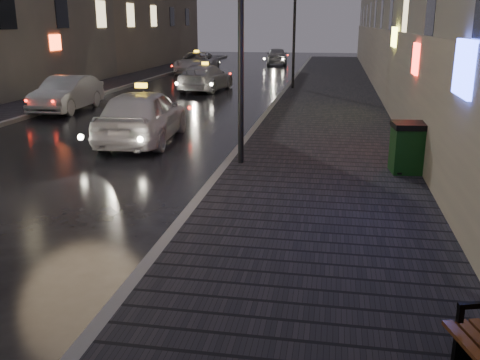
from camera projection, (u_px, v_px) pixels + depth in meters
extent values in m
plane|color=black|center=(51.00, 266.00, 8.01)|extent=(120.00, 120.00, 0.00)
cube|color=black|center=(331.00, 93.00, 27.17)|extent=(4.60, 58.00, 0.15)
cube|color=slate|center=(284.00, 92.00, 27.57)|extent=(0.20, 58.00, 0.15)
cube|color=black|center=(99.00, 88.00, 29.27)|extent=(2.40, 58.00, 0.15)
cube|color=slate|center=(121.00, 88.00, 29.06)|extent=(0.20, 58.00, 0.15)
cylinder|color=black|center=(241.00, 60.00, 12.62)|extent=(0.14, 0.14, 5.00)
cylinder|color=black|center=(294.00, 40.00, 27.73)|extent=(0.14, 0.14, 5.00)
cube|color=black|center=(479.00, 351.00, 5.30)|extent=(0.54, 0.22, 0.44)
cube|color=black|center=(408.00, 150.00, 12.34)|extent=(0.78, 0.78, 1.04)
cube|color=black|center=(410.00, 125.00, 12.17)|extent=(0.84, 0.84, 0.13)
imported|color=silver|center=(143.00, 115.00, 16.10)|extent=(2.29, 4.94, 1.64)
imported|color=gray|center=(67.00, 94.00, 21.86)|extent=(1.62, 4.30, 1.40)
imported|color=silver|center=(205.00, 78.00, 28.34)|extent=(2.41, 4.90, 1.37)
imported|color=silver|center=(197.00, 63.00, 38.10)|extent=(2.59, 5.40, 1.48)
imported|color=#93949B|center=(277.00, 56.00, 45.89)|extent=(2.23, 4.47, 1.46)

